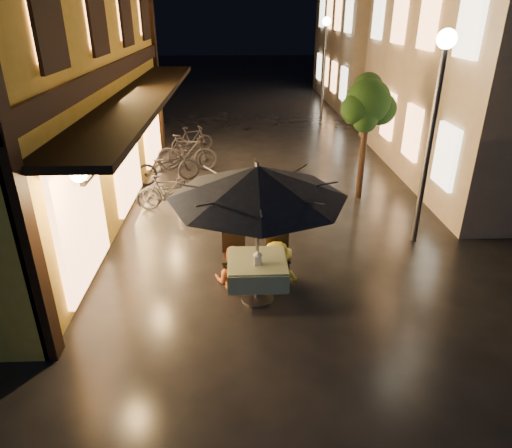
{
  "coord_description": "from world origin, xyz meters",
  "views": [
    {
      "loc": [
        -0.75,
        -6.64,
        4.55
      ],
      "look_at": [
        -0.47,
        0.52,
        1.15
      ],
      "focal_mm": 32.0,
      "sensor_mm": 36.0,
      "label": 1
    }
  ],
  "objects_px": {
    "streetlamp_near": "(436,103)",
    "person_orange": "(232,248)",
    "patio_umbrella": "(258,182)",
    "person_yellow": "(277,244)",
    "table_lantern": "(258,257)",
    "bicycle_0": "(171,192)",
    "cafe_table": "(257,270)"
  },
  "relations": [
    {
      "from": "person_yellow",
      "to": "cafe_table",
      "type": "bearing_deg",
      "value": 39.41
    },
    {
      "from": "streetlamp_near",
      "to": "bicycle_0",
      "type": "height_order",
      "value": "streetlamp_near"
    },
    {
      "from": "person_yellow",
      "to": "table_lantern",
      "type": "bearing_deg",
      "value": 45.68
    },
    {
      "from": "patio_umbrella",
      "to": "table_lantern",
      "type": "height_order",
      "value": "patio_umbrella"
    },
    {
      "from": "bicycle_0",
      "to": "cafe_table",
      "type": "bearing_deg",
      "value": -137.71
    },
    {
      "from": "streetlamp_near",
      "to": "patio_umbrella",
      "type": "height_order",
      "value": "streetlamp_near"
    },
    {
      "from": "person_orange",
      "to": "bicycle_0",
      "type": "height_order",
      "value": "person_orange"
    },
    {
      "from": "table_lantern",
      "to": "person_orange",
      "type": "bearing_deg",
      "value": 121.27
    },
    {
      "from": "streetlamp_near",
      "to": "bicycle_0",
      "type": "bearing_deg",
      "value": 160.0
    },
    {
      "from": "person_orange",
      "to": "person_yellow",
      "type": "relative_size",
      "value": 0.94
    },
    {
      "from": "cafe_table",
      "to": "patio_umbrella",
      "type": "xyz_separation_m",
      "value": [
        0.0,
        0.0,
        1.56
      ]
    },
    {
      "from": "patio_umbrella",
      "to": "person_orange",
      "type": "distance_m",
      "value": 1.59
    },
    {
      "from": "streetlamp_near",
      "to": "person_orange",
      "type": "relative_size",
      "value": 2.94
    },
    {
      "from": "patio_umbrella",
      "to": "table_lantern",
      "type": "bearing_deg",
      "value": -90.0
    },
    {
      "from": "streetlamp_near",
      "to": "person_orange",
      "type": "bearing_deg",
      "value": -158.47
    },
    {
      "from": "streetlamp_near",
      "to": "person_yellow",
      "type": "xyz_separation_m",
      "value": [
        -3.1,
        -1.53,
        -2.15
      ]
    },
    {
      "from": "cafe_table",
      "to": "bicycle_0",
      "type": "distance_m",
      "value": 4.52
    },
    {
      "from": "patio_umbrella",
      "to": "person_yellow",
      "type": "xyz_separation_m",
      "value": [
        0.37,
        0.56,
        -1.38
      ]
    },
    {
      "from": "person_orange",
      "to": "patio_umbrella",
      "type": "bearing_deg",
      "value": 143.52
    },
    {
      "from": "cafe_table",
      "to": "patio_umbrella",
      "type": "relative_size",
      "value": 0.35
    },
    {
      "from": "patio_umbrella",
      "to": "person_yellow",
      "type": "relative_size",
      "value": 1.85
    },
    {
      "from": "person_orange",
      "to": "streetlamp_near",
      "type": "bearing_deg",
      "value": -143.08
    },
    {
      "from": "streetlamp_near",
      "to": "person_orange",
      "type": "distance_m",
      "value": 4.74
    },
    {
      "from": "person_yellow",
      "to": "bicycle_0",
      "type": "xyz_separation_m",
      "value": [
        -2.34,
        3.51,
        -0.35
      ]
    },
    {
      "from": "person_orange",
      "to": "person_yellow",
      "type": "distance_m",
      "value": 0.8
    },
    {
      "from": "cafe_table",
      "to": "bicycle_0",
      "type": "bearing_deg",
      "value": 115.87
    },
    {
      "from": "streetlamp_near",
      "to": "bicycle_0",
      "type": "distance_m",
      "value": 6.31
    },
    {
      "from": "table_lantern",
      "to": "streetlamp_near",
      "type": "bearing_deg",
      "value": 32.84
    },
    {
      "from": "person_orange",
      "to": "bicycle_0",
      "type": "distance_m",
      "value": 3.86
    },
    {
      "from": "table_lantern",
      "to": "person_yellow",
      "type": "xyz_separation_m",
      "value": [
        0.37,
        0.72,
        -0.15
      ]
    },
    {
      "from": "table_lantern",
      "to": "bicycle_0",
      "type": "height_order",
      "value": "table_lantern"
    },
    {
      "from": "person_yellow",
      "to": "person_orange",
      "type": "bearing_deg",
      "value": -15.95
    }
  ]
}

